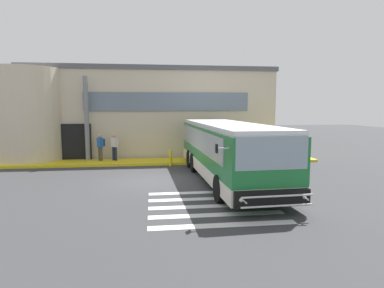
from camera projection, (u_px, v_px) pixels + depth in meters
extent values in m
cube|color=#353538|center=(154.00, 181.00, 14.82)|extent=(80.00, 90.00, 0.02)
cube|color=silver|center=(223.00, 225.00, 9.15)|extent=(4.40, 0.36, 0.01)
cube|color=silver|center=(217.00, 215.00, 10.04)|extent=(4.40, 0.36, 0.01)
cube|color=silver|center=(212.00, 206.00, 10.93)|extent=(4.40, 0.36, 0.01)
cube|color=silver|center=(207.00, 199.00, 11.81)|extent=(4.40, 0.36, 0.01)
cube|color=silver|center=(204.00, 192.00, 12.70)|extent=(4.40, 0.36, 0.01)
cube|color=beige|center=(153.00, 114.00, 26.31)|extent=(16.65, 12.00, 5.84)
cube|color=#56565B|center=(152.00, 76.00, 25.96)|extent=(16.85, 12.20, 0.30)
cylinder|color=beige|center=(29.00, 115.00, 19.92)|extent=(4.40, 4.40, 5.84)
cube|color=black|center=(77.00, 143.00, 19.95)|extent=(1.80, 0.16, 2.40)
cube|color=slate|center=(168.00, 102.00, 20.38)|extent=(10.65, 0.10, 1.20)
cube|color=yellow|center=(153.00, 162.00, 19.54)|extent=(20.65, 2.00, 0.15)
cylinder|color=slate|center=(87.00, 119.00, 19.33)|extent=(0.28, 0.28, 5.18)
cube|color=#1E7238|center=(226.00, 150.00, 14.82)|extent=(2.96, 10.59, 2.15)
cube|color=silver|center=(226.00, 167.00, 14.91)|extent=(3.00, 10.63, 0.55)
cube|color=silver|center=(226.00, 125.00, 14.68)|extent=(2.85, 10.39, 0.20)
cube|color=#8C9EAD|center=(272.00, 153.00, 9.65)|extent=(2.35, 0.21, 1.05)
cube|color=#8C9EAD|center=(250.00, 138.00, 15.26)|extent=(0.41, 9.29, 0.95)
cube|color=#8C9EAD|center=(198.00, 139.00, 14.84)|extent=(0.41, 9.29, 0.95)
cube|color=black|center=(272.00, 141.00, 9.61)|extent=(2.15, 0.18, 0.28)
cube|color=black|center=(272.00, 198.00, 9.68)|extent=(2.46, 0.30, 0.52)
sphere|color=beige|center=(304.00, 196.00, 9.81)|extent=(0.18, 0.18, 0.18)
sphere|color=beige|center=(241.00, 200.00, 9.48)|extent=(0.18, 0.18, 0.18)
cylinder|color=#B7B7BF|center=(223.00, 148.00, 9.59)|extent=(0.40, 0.07, 0.05)
cube|color=black|center=(217.00, 148.00, 9.56)|extent=(0.05, 0.20, 0.28)
cylinder|color=black|center=(281.00, 186.00, 11.73)|extent=(0.34, 1.01, 1.00)
cylinder|color=black|center=(220.00, 189.00, 11.35)|extent=(0.34, 1.01, 1.00)
cylinder|color=black|center=(236.00, 161.00, 17.12)|extent=(0.34, 1.01, 1.00)
cylinder|color=black|center=(194.00, 163.00, 16.74)|extent=(0.34, 1.01, 1.00)
cylinder|color=black|center=(230.00, 158.00, 18.39)|extent=(0.34, 1.01, 1.00)
cylinder|color=black|center=(190.00, 159.00, 18.01)|extent=(0.34, 1.01, 1.00)
cylinder|color=#B7B7BF|center=(277.00, 206.00, 9.34)|extent=(2.25, 0.15, 0.06)
cylinder|color=#B7B7BF|center=(277.00, 196.00, 9.30)|extent=(2.25, 0.15, 0.06)
cylinder|color=#B7B7BF|center=(304.00, 198.00, 9.67)|extent=(0.07, 0.50, 0.05)
cylinder|color=#B7B7BF|center=(244.00, 201.00, 9.36)|extent=(0.07, 0.50, 0.05)
cylinder|color=#4C4233|center=(101.00, 154.00, 19.34)|extent=(0.15, 0.15, 0.85)
cylinder|color=#4C4233|center=(100.00, 154.00, 19.47)|extent=(0.15, 0.15, 0.85)
cube|color=#2659A5|center=(100.00, 142.00, 19.32)|extent=(0.42, 0.43, 0.58)
sphere|color=tan|center=(100.00, 136.00, 19.28)|extent=(0.23, 0.23, 0.23)
cylinder|color=#2659A5|center=(102.00, 143.00, 19.17)|extent=(0.09, 0.09, 0.55)
cylinder|color=#2659A5|center=(98.00, 143.00, 19.49)|extent=(0.09, 0.09, 0.55)
cube|color=navy|center=(102.00, 142.00, 19.45)|extent=(0.33, 0.34, 0.44)
cylinder|color=#1E2338|center=(116.00, 154.00, 19.45)|extent=(0.15, 0.15, 0.85)
cylinder|color=#1E2338|center=(113.00, 153.00, 19.55)|extent=(0.15, 0.15, 0.85)
cube|color=silver|center=(114.00, 142.00, 19.41)|extent=(0.44, 0.40, 0.58)
sphere|color=tan|center=(114.00, 135.00, 19.37)|extent=(0.23, 0.23, 0.23)
cylinder|color=silver|center=(117.00, 143.00, 19.30)|extent=(0.09, 0.09, 0.55)
cylinder|color=silver|center=(111.00, 143.00, 19.54)|extent=(0.09, 0.09, 0.55)
cylinder|color=yellow|center=(171.00, 158.00, 18.44)|extent=(0.18, 0.18, 0.90)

